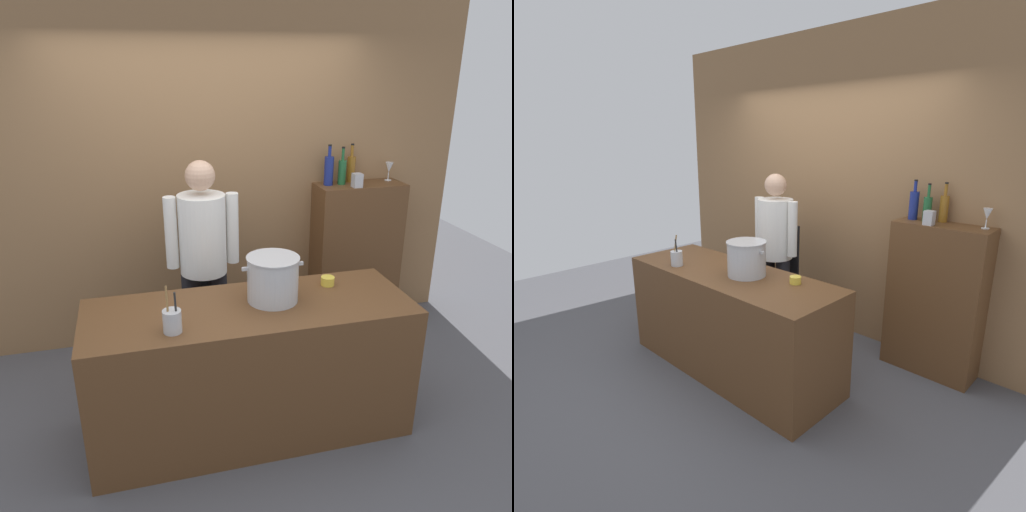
% 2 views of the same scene
% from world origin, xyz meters
% --- Properties ---
extents(ground_plane, '(8.00, 8.00, 0.00)m').
position_xyz_m(ground_plane, '(0.00, 0.00, 0.00)').
color(ground_plane, '#4C4C51').
extents(brick_back_panel, '(4.40, 0.10, 3.00)m').
position_xyz_m(brick_back_panel, '(0.00, 1.40, 1.50)').
color(brick_back_panel, olive).
rests_on(brick_back_panel, ground_plane).
extents(prep_counter, '(2.01, 0.70, 0.90)m').
position_xyz_m(prep_counter, '(0.00, 0.00, 0.45)').
color(prep_counter, brown).
rests_on(prep_counter, ground_plane).
extents(bar_cabinet, '(0.76, 0.32, 1.31)m').
position_xyz_m(bar_cabinet, '(1.27, 1.19, 0.66)').
color(bar_cabinet, brown).
rests_on(bar_cabinet, ground_plane).
extents(chef, '(0.53, 0.36, 1.66)m').
position_xyz_m(chef, '(-0.17, 0.74, 0.96)').
color(chef, black).
rests_on(chef, ground_plane).
extents(stockpot_large, '(0.39, 0.33, 0.29)m').
position_xyz_m(stockpot_large, '(0.16, 0.05, 1.04)').
color(stockpot_large, '#B7BABF').
rests_on(stockpot_large, prep_counter).
extents(utensil_crock, '(0.10, 0.10, 0.27)m').
position_xyz_m(utensil_crock, '(-0.48, -0.20, 0.97)').
color(utensil_crock, '#B7BABF').
rests_on(utensil_crock, prep_counter).
extents(butter_jar, '(0.09, 0.09, 0.06)m').
position_xyz_m(butter_jar, '(0.57, 0.17, 0.93)').
color(butter_jar, yellow).
rests_on(butter_jar, prep_counter).
extents(wine_bottle_green, '(0.07, 0.07, 0.31)m').
position_xyz_m(wine_bottle_green, '(1.10, 1.22, 1.42)').
color(wine_bottle_green, '#1E592D').
rests_on(wine_bottle_green, bar_cabinet).
extents(wine_bottle_amber, '(0.07, 0.07, 0.33)m').
position_xyz_m(wine_bottle_amber, '(1.21, 1.29, 1.43)').
color(wine_bottle_amber, '#8C5919').
rests_on(wine_bottle_amber, bar_cabinet).
extents(wine_bottle_cobalt, '(0.08, 0.08, 0.34)m').
position_xyz_m(wine_bottle_cobalt, '(0.98, 1.22, 1.44)').
color(wine_bottle_cobalt, navy).
rests_on(wine_bottle_cobalt, bar_cabinet).
extents(wine_glass_tall, '(0.07, 0.07, 0.16)m').
position_xyz_m(wine_glass_tall, '(1.56, 1.25, 1.42)').
color(wine_glass_tall, silver).
rests_on(wine_glass_tall, bar_cabinet).
extents(spice_tin_silver, '(0.07, 0.07, 0.11)m').
position_xyz_m(spice_tin_silver, '(1.18, 1.09, 1.37)').
color(spice_tin_silver, '#B2B2B7').
rests_on(spice_tin_silver, bar_cabinet).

